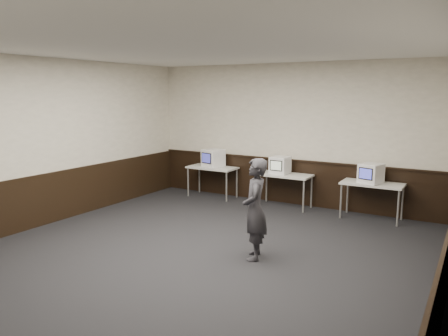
{
  "coord_description": "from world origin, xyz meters",
  "views": [
    {
      "loc": [
        3.7,
        -5.29,
        2.53
      ],
      "look_at": [
        -0.38,
        1.6,
        1.15
      ],
      "focal_mm": 35.0,
      "sensor_mm": 36.0,
      "label": 1
    }
  ],
  "objects_px": {
    "emac_left": "(213,158)",
    "emac_right": "(371,173)",
    "desk_left": "(212,170)",
    "emac_center": "(280,165)",
    "person": "(255,209)",
    "desk_right": "(372,186)",
    "desk_center": "(284,177)"
  },
  "relations": [
    {
      "from": "desk_center",
      "to": "emac_left",
      "type": "xyz_separation_m",
      "value": [
        -1.89,
        0.03,
        0.29
      ]
    },
    {
      "from": "emac_right",
      "to": "emac_center",
      "type": "bearing_deg",
      "value": -164.86
    },
    {
      "from": "desk_left",
      "to": "emac_right",
      "type": "distance_m",
      "value": 3.78
    },
    {
      "from": "emac_center",
      "to": "desk_center",
      "type": "bearing_deg",
      "value": 4.95
    },
    {
      "from": "emac_right",
      "to": "person",
      "type": "xyz_separation_m",
      "value": [
        -1.04,
        -3.07,
        -0.16
      ]
    },
    {
      "from": "person",
      "to": "emac_right",
      "type": "bearing_deg",
      "value": 137.07
    },
    {
      "from": "emac_left",
      "to": "person",
      "type": "bearing_deg",
      "value": -34.88
    },
    {
      "from": "emac_center",
      "to": "person",
      "type": "bearing_deg",
      "value": -71.33
    },
    {
      "from": "desk_left",
      "to": "desk_right",
      "type": "xyz_separation_m",
      "value": [
        3.8,
        0.0,
        0.0
      ]
    },
    {
      "from": "emac_center",
      "to": "emac_right",
      "type": "height_order",
      "value": "emac_right"
    },
    {
      "from": "desk_right",
      "to": "emac_left",
      "type": "relative_size",
      "value": 2.21
    },
    {
      "from": "emac_left",
      "to": "person",
      "type": "distance_m",
      "value": 4.15
    },
    {
      "from": "desk_left",
      "to": "emac_left",
      "type": "bearing_deg",
      "value": 67.98
    },
    {
      "from": "desk_right",
      "to": "person",
      "type": "bearing_deg",
      "value": -109.1
    },
    {
      "from": "emac_right",
      "to": "person",
      "type": "bearing_deg",
      "value": -92.59
    },
    {
      "from": "emac_left",
      "to": "person",
      "type": "xyz_separation_m",
      "value": [
        2.71,
        -3.13,
        -0.18
      ]
    },
    {
      "from": "desk_left",
      "to": "emac_left",
      "type": "relative_size",
      "value": 2.21
    },
    {
      "from": "person",
      "to": "emac_center",
      "type": "bearing_deg",
      "value": 172.59
    },
    {
      "from": "desk_center",
      "to": "emac_left",
      "type": "bearing_deg",
      "value": 179.22
    },
    {
      "from": "desk_left",
      "to": "emac_right",
      "type": "relative_size",
      "value": 2.36
    },
    {
      "from": "desk_center",
      "to": "desk_right",
      "type": "height_order",
      "value": "same"
    },
    {
      "from": "desk_center",
      "to": "person",
      "type": "relative_size",
      "value": 0.77
    },
    {
      "from": "emac_left",
      "to": "emac_right",
      "type": "bearing_deg",
      "value": 13.22
    },
    {
      "from": "desk_center",
      "to": "emac_right",
      "type": "xyz_separation_m",
      "value": [
        1.87,
        -0.04,
        0.27
      ]
    },
    {
      "from": "desk_left",
      "to": "emac_right",
      "type": "height_order",
      "value": "emac_right"
    },
    {
      "from": "emac_left",
      "to": "emac_right",
      "type": "xyz_separation_m",
      "value": [
        3.76,
        -0.07,
        -0.02
      ]
    },
    {
      "from": "desk_left",
      "to": "desk_right",
      "type": "height_order",
      "value": "same"
    },
    {
      "from": "emac_left",
      "to": "emac_center",
      "type": "xyz_separation_m",
      "value": [
        1.78,
        -0.03,
        -0.02
      ]
    },
    {
      "from": "desk_right",
      "to": "emac_right",
      "type": "height_order",
      "value": "emac_right"
    },
    {
      "from": "desk_center",
      "to": "desk_left",
      "type": "bearing_deg",
      "value": 180.0
    },
    {
      "from": "emac_left",
      "to": "emac_center",
      "type": "height_order",
      "value": "emac_left"
    },
    {
      "from": "emac_center",
      "to": "desk_left",
      "type": "bearing_deg",
      "value": -178.26
    }
  ]
}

